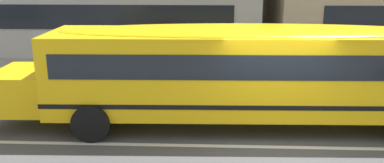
{
  "coord_description": "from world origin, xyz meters",
  "views": [
    {
      "loc": [
        -1.58,
        -8.79,
        4.02
      ],
      "look_at": [
        -1.99,
        0.7,
        1.37
      ],
      "focal_mm": 38.02,
      "sensor_mm": 36.0,
      "label": 1
    }
  ],
  "objects": [
    {
      "name": "ground_plane",
      "position": [
        0.0,
        0.0,
        0.0
      ],
      "size": [
        400.0,
        400.0,
        0.0
      ],
      "primitive_type": "plane",
      "color": "#4C4C4F"
    },
    {
      "name": "sidewalk_far",
      "position": [
        0.0,
        7.79,
        0.01
      ],
      "size": [
        120.0,
        3.0,
        0.01
      ],
      "primitive_type": "cube",
      "color": "gray",
      "rests_on": "ground_plane"
    },
    {
      "name": "lane_centreline",
      "position": [
        0.0,
        0.0,
        0.0
      ],
      "size": [
        110.0,
        0.16,
        0.01
      ],
      "primitive_type": "cube",
      "color": "silver",
      "rests_on": "ground_plane"
    },
    {
      "name": "school_bus",
      "position": [
        -0.79,
        1.39,
        1.58
      ],
      "size": [
        11.93,
        2.83,
        2.66
      ],
      "rotation": [
        0.0,
        0.0,
        3.17
      ],
      "color": "yellow",
      "rests_on": "ground_plane"
    }
  ]
}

